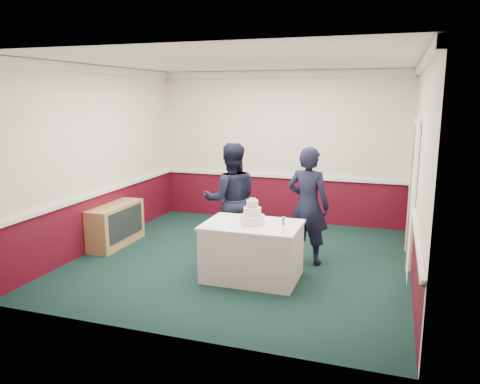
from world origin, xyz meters
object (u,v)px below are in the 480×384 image
(cake_knife, at_px, (246,227))
(person_man, at_px, (231,200))
(champagne_flute, at_px, (283,222))
(wedding_cake, at_px, (252,216))
(cake_table, at_px, (252,251))
(sideboard, at_px, (116,225))
(person_woman, at_px, (308,206))

(cake_knife, xyz_separation_m, person_man, (-0.58, 1.06, 0.11))
(champagne_flute, height_order, person_man, person_man)
(wedding_cake, bearing_deg, champagne_flute, -29.25)
(cake_table, distance_m, wedding_cake, 0.50)
(sideboard, height_order, person_man, person_man)
(person_man, bearing_deg, cake_knife, 95.43)
(cake_table, xyz_separation_m, person_man, (-0.61, 0.86, 0.50))
(cake_knife, bearing_deg, champagne_flute, -14.19)
(champagne_flute, xyz_separation_m, person_woman, (0.11, 1.16, -0.03))
(cake_knife, bearing_deg, person_man, 113.20)
(wedding_cake, height_order, champagne_flute, wedding_cake)
(cake_table, height_order, cake_knife, cake_knife)
(sideboard, bearing_deg, cake_table, -14.89)
(cake_knife, bearing_deg, person_woman, 53.66)
(sideboard, relative_size, person_woman, 0.67)
(cake_table, bearing_deg, person_woman, 55.17)
(sideboard, distance_m, cake_knife, 2.80)
(person_woman, bearing_deg, wedding_cake, 66.51)
(person_woman, bearing_deg, champagne_flute, 95.92)
(sideboard, distance_m, champagne_flute, 3.34)
(cake_knife, distance_m, champagne_flute, 0.55)
(wedding_cake, bearing_deg, person_woman, 55.17)
(champagne_flute, bearing_deg, person_man, 134.28)
(cake_knife, xyz_separation_m, person_woman, (0.64, 1.08, 0.10))
(wedding_cake, distance_m, champagne_flute, 0.57)
(cake_table, relative_size, person_man, 0.73)
(champagne_flute, bearing_deg, person_woman, 84.59)
(wedding_cake, relative_size, person_woman, 0.20)
(cake_table, xyz_separation_m, cake_knife, (-0.03, -0.20, 0.39))
(person_man, xyz_separation_m, person_woman, (1.22, 0.01, -0.01))
(sideboard, xyz_separation_m, wedding_cake, (2.64, -0.70, 0.55))
(champagne_flute, height_order, person_woman, person_woman)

